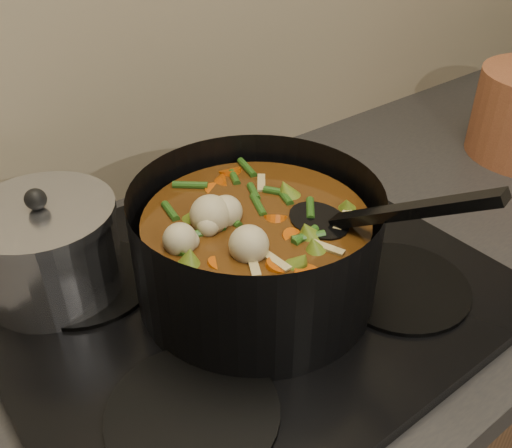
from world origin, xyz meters
TOP-DOWN VIEW (x-y plane):
  - stovetop at (0.00, 1.93)m, footprint 0.62×0.54m
  - stockpot at (0.01, 1.91)m, footprint 0.32×0.40m
  - saucepan at (-0.19, 2.08)m, footprint 0.18×0.18m

SIDE VIEW (x-z plane):
  - stovetop at x=0.00m, z-range 0.91..0.93m
  - saucepan at x=-0.19m, z-range 0.92..1.07m
  - stockpot at x=0.01m, z-range 0.89..1.11m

